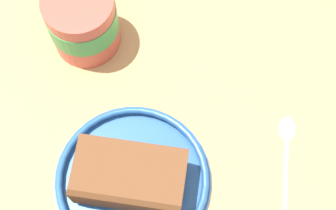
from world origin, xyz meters
TOP-DOWN VIEW (x-y plane):
  - ground_plane at (0.00, 0.00)cm, footprint 145.94×145.94cm
  - small_plate at (-2.63, -1.57)cm, footprint 17.65×17.65cm
  - cake_slice at (-2.86, -1.71)cm, footprint 11.54×13.30cm
  - tea_mug at (7.55, 14.63)cm, footprint 8.33×10.72cm
  - teaspoon at (11.72, -12.67)cm, footprint 11.36×7.99cm

SIDE VIEW (x-z plane):
  - ground_plane at x=0.00cm, z-range -2.39..0.00cm
  - teaspoon at x=11.72cm, z-range -0.05..0.75cm
  - small_plate at x=-2.63cm, z-range -0.02..1.70cm
  - cake_slice at x=-2.86cm, z-range 0.94..6.16cm
  - tea_mug at x=7.55cm, z-range 0.25..9.05cm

